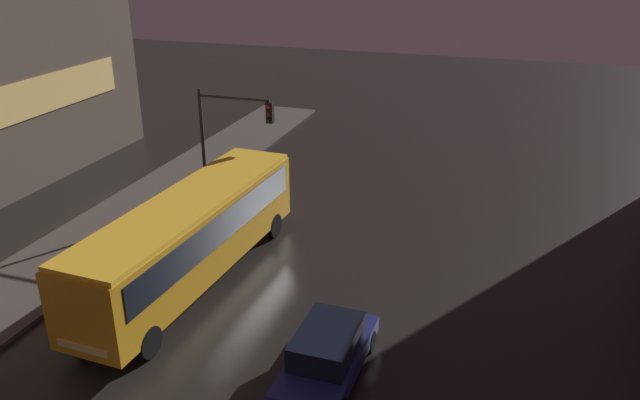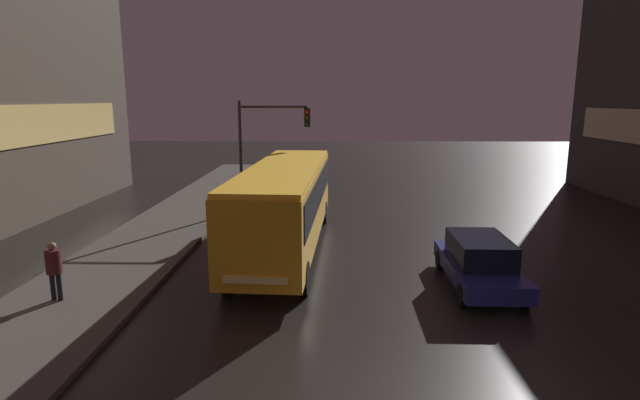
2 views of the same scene
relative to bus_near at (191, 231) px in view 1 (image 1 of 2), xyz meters
name	(u,v)px [view 1 (image 1 of 2)]	position (x,y,z in m)	size (l,w,h in m)	color
sidewalk_left	(68,256)	(-5.54, -0.05, -1.91)	(4.00, 48.00, 0.15)	#47423D
bus_near	(191,231)	(0.00, 0.00, 0.00)	(3.08, 11.63, 3.22)	orange
car_taxi	(327,353)	(6.20, -3.58, -1.20)	(1.94, 4.51, 1.54)	navy
traffic_light_main	(228,130)	(-1.47, 6.16, 1.82)	(3.51, 0.35, 5.55)	#2D2D2D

